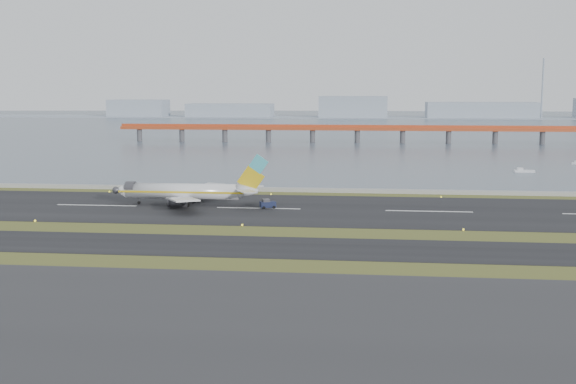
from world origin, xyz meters
name	(u,v)px	position (x,y,z in m)	size (l,w,h in m)	color
ground	(236,233)	(0.00, 0.00, 0.00)	(1000.00, 1000.00, 0.00)	#3B4819
apron_strip	(154,321)	(0.00, -55.00, 0.05)	(1000.00, 50.00, 0.10)	#2C2C2F
taxiway_strip	(224,246)	(0.00, -12.00, 0.05)	(1000.00, 18.00, 0.10)	black
runway_strip	(259,208)	(0.00, 30.00, 0.05)	(1000.00, 45.00, 0.10)	black
seawall	(275,189)	(0.00, 60.00, 0.50)	(1000.00, 2.50, 1.00)	gray
bay_water	(337,124)	(0.00, 460.00, 0.00)	(1400.00, 800.00, 1.30)	#495968
red_pier	(357,129)	(20.00, 250.00, 7.28)	(260.00, 5.00, 10.20)	#B2411E
far_shoreline	(357,112)	(13.62, 620.00, 6.07)	(1400.00, 80.00, 60.50)	#939FAD
airliner	(188,191)	(-17.77, 32.92, 3.46)	(38.52, 32.89, 12.80)	silver
pushback_tug	(268,204)	(2.15, 30.21, 1.13)	(4.13, 3.25, 2.33)	#141B38
workboat_near	(524,171)	(79.00, 115.60, 0.52)	(6.85, 2.32, 1.65)	silver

